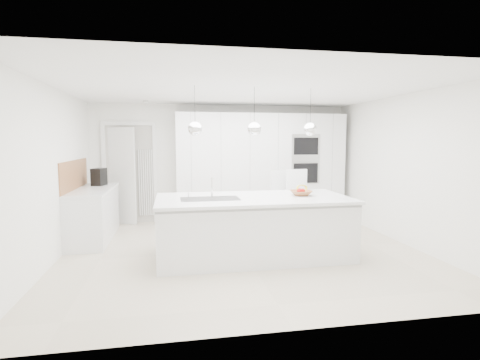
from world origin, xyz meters
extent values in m
plane|color=beige|center=(0.00, 0.00, 0.00)|extent=(5.50, 5.50, 0.00)
plane|color=white|center=(0.00, 2.50, 1.25)|extent=(5.50, 0.00, 5.50)
plane|color=white|center=(-2.75, 0.00, 1.25)|extent=(0.00, 5.00, 5.00)
plane|color=white|center=(0.00, 0.00, 2.50)|extent=(5.50, 5.50, 0.00)
cube|color=white|center=(0.80, 2.20, 1.15)|extent=(3.60, 0.60, 2.30)
cube|color=white|center=(-2.20, 2.42, 1.00)|extent=(0.76, 0.38, 2.00)
cube|color=white|center=(-2.45, 1.20, 0.43)|extent=(0.60, 1.80, 0.86)
cube|color=white|center=(-2.45, 1.20, 0.88)|extent=(0.62, 1.82, 0.04)
cube|color=#A66B3E|center=(-2.74, 1.20, 1.15)|extent=(0.02, 1.80, 0.50)
cube|color=white|center=(0.10, -0.30, 0.43)|extent=(2.80, 1.20, 0.86)
cube|color=white|center=(0.10, -0.25, 0.88)|extent=(2.84, 1.40, 0.04)
cylinder|color=white|center=(-0.50, -0.10, 1.05)|extent=(0.02, 0.02, 0.30)
sphere|color=white|center=(-0.75, -0.30, 1.90)|extent=(0.20, 0.20, 0.20)
sphere|color=white|center=(0.10, -0.30, 1.90)|extent=(0.20, 0.20, 0.20)
sphere|color=white|center=(0.95, -0.30, 1.90)|extent=(0.20, 0.20, 0.20)
imported|color=#A66B3E|center=(0.85, -0.23, 0.94)|extent=(0.33, 0.33, 0.08)
cube|color=black|center=(-2.43, 1.70, 1.06)|extent=(0.27, 0.34, 0.32)
sphere|color=#B20D09|center=(0.87, -0.25, 0.97)|extent=(0.08, 0.08, 0.08)
sphere|color=#B20D09|center=(0.81, -0.27, 0.97)|extent=(0.09, 0.09, 0.09)
torus|color=yellow|center=(0.86, -0.23, 1.02)|extent=(0.23, 0.17, 0.21)
camera|label=1|loc=(-1.08, -5.62, 1.73)|focal=28.00mm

